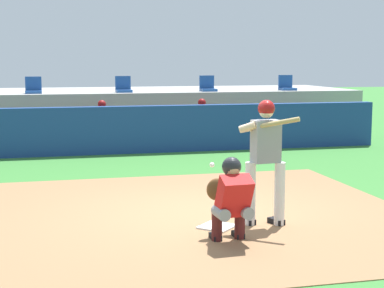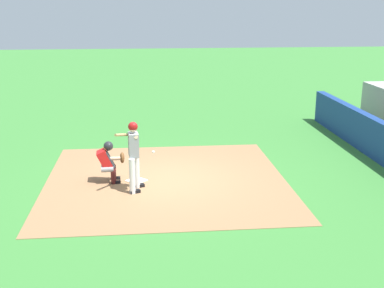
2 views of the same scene
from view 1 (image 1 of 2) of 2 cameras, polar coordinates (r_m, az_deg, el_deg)
name	(u,v)px [view 1 (image 1 of 2)]	position (r m, az deg, el deg)	size (l,w,h in m)	color
ground_plane	(203,214)	(9.48, 1.00, -6.56)	(80.00, 80.00, 0.00)	#387A33
dirt_infield	(203,214)	(9.48, 1.00, -6.53)	(6.40, 6.40, 0.01)	#936B47
home_plate	(217,226)	(8.73, 2.34, -7.67)	(0.44, 0.44, 0.02)	white
batter_at_plate	(265,154)	(8.70, 6.80, -0.95)	(0.75, 0.70, 1.80)	silver
catcher_crouched	(231,197)	(7.94, 3.61, -4.90)	(0.50, 1.54, 1.13)	gray
dugout_wall	(138,129)	(15.66, -5.00, 1.36)	(13.00, 0.30, 1.20)	navy
dugout_bench	(133,139)	(16.69, -5.50, 0.45)	(11.80, 0.44, 0.45)	olive
dugout_player_0	(103,124)	(16.39, -8.31, 1.85)	(0.49, 0.70, 1.30)	#939399
dugout_player_1	(203,122)	(16.86, 1.03, 2.10)	(0.49, 0.70, 1.30)	#939399
stands_platform	(118,112)	(19.99, -6.91, 3.02)	(15.00, 4.40, 1.40)	#9E9E99
stadium_seat_1	(33,89)	(18.29, -14.53, 5.00)	(0.46, 0.46, 0.48)	#1E478C
stadium_seat_2	(124,88)	(18.43, -6.39, 5.22)	(0.46, 0.46, 0.48)	#1E478C
stadium_seat_3	(208,87)	(18.93, 1.47, 5.34)	(0.46, 0.46, 0.48)	#1E478C
stadium_seat_4	(287,86)	(19.77, 8.80, 5.35)	(0.46, 0.46, 0.48)	#1E478C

